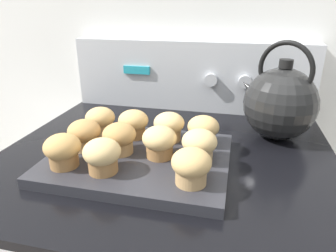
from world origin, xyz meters
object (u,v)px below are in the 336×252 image
(muffin_r0_c3, at_px, (191,166))
(muffin_r2_c3, at_px, (203,130))
(muffin_pan, at_px, (140,158))
(muffin_r1_c0, at_px, (84,134))
(muffin_r1_c3, at_px, (199,145))
(muffin_r2_c0, at_px, (100,120))
(tea_kettle, at_px, (280,102))
(muffin_r1_c1, at_px, (119,138))
(muffin_r2_c1, at_px, (133,123))
(muffin_r0_c1, at_px, (102,155))
(muffin_r2_c2, at_px, (168,126))
(muffin_r0_c0, at_px, (63,150))
(muffin_r1_c2, at_px, (158,141))

(muffin_r0_c3, bearing_deg, muffin_r2_c3, 89.91)
(muffin_pan, xyz_separation_m, muffin_r1_c0, (-0.12, -0.00, 0.05))
(muffin_pan, distance_m, muffin_r1_c0, 0.13)
(muffin_r1_c3, xyz_separation_m, muffin_r2_c0, (-0.25, 0.08, 0.00))
(muffin_r1_c0, distance_m, tea_kettle, 0.47)
(muffin_r1_c1, bearing_deg, muffin_r2_c1, 89.25)
(muffin_r0_c1, height_order, muffin_r1_c0, same)
(muffin_r2_c2, bearing_deg, muffin_pan, -116.24)
(muffin_r0_c3, height_order, muffin_r2_c1, same)
(muffin_r0_c0, xyz_separation_m, muffin_r1_c2, (0.17, 0.08, 0.00))
(muffin_r0_c3, xyz_separation_m, muffin_r2_c3, (0.00, 0.16, 0.00))
(muffin_r1_c3, relative_size, muffin_r2_c0, 1.00)
(muffin_r2_c0, relative_size, muffin_r2_c2, 1.00)
(muffin_r2_c2, bearing_deg, muffin_r1_c0, -152.06)
(muffin_r2_c0, relative_size, tea_kettle, 0.29)
(muffin_r1_c0, relative_size, muffin_r2_c1, 1.00)
(muffin_r0_c1, bearing_deg, tea_kettle, 40.85)
(muffin_r1_c1, xyz_separation_m, muffin_r1_c2, (0.08, 0.00, 0.00))
(muffin_r0_c1, height_order, muffin_r2_c0, same)
(muffin_pan, bearing_deg, muffin_r1_c3, 0.79)
(muffin_pan, bearing_deg, muffin_r1_c2, -0.72)
(muffin_r1_c1, height_order, muffin_r2_c3, same)
(muffin_r0_c0, height_order, muffin_r2_c0, same)
(muffin_r1_c2, relative_size, tea_kettle, 0.29)
(muffin_r0_c1, height_order, tea_kettle, tea_kettle)
(muffin_r1_c2, relative_size, muffin_r2_c2, 1.00)
(muffin_r0_c3, bearing_deg, muffin_pan, 145.70)
(muffin_r1_c3, relative_size, muffin_r2_c1, 1.00)
(muffin_r0_c3, xyz_separation_m, muffin_r2_c1, (-0.16, 0.17, 0.00))
(muffin_r1_c2, bearing_deg, muffin_pan, 179.28)
(muffin_r1_c0, relative_size, muffin_r2_c3, 1.00)
(muffin_r0_c0, relative_size, muffin_r2_c3, 1.00)
(muffin_r0_c0, distance_m, muffin_r1_c2, 0.19)
(muffin_r2_c2, distance_m, muffin_r2_c3, 0.08)
(muffin_r2_c0, bearing_deg, muffin_r0_c0, -90.74)
(muffin_r0_c1, distance_m, muffin_r1_c2, 0.12)
(muffin_r1_c2, bearing_deg, muffin_r2_c1, 135.31)
(muffin_r2_c1, bearing_deg, tea_kettle, 20.85)
(muffin_r0_c3, height_order, muffin_r2_c0, same)
(muffin_r2_c1, height_order, muffin_r2_c2, same)
(muffin_r2_c0, relative_size, muffin_r2_c3, 1.00)
(muffin_r0_c0, xyz_separation_m, muffin_r2_c3, (0.25, 0.16, 0.00))
(muffin_r0_c1, distance_m, muffin_r2_c0, 0.18)
(muffin_r1_c2, xyz_separation_m, muffin_r2_c3, (0.08, 0.08, 0.00))
(muffin_r0_c1, bearing_deg, muffin_r1_c0, 134.31)
(tea_kettle, bearing_deg, muffin_r2_c3, -142.89)
(muffin_r0_c3, distance_m, muffin_r1_c1, 0.18)
(muffin_r1_c2, height_order, muffin_r2_c0, same)
(tea_kettle, bearing_deg, muffin_r2_c1, -159.15)
(muffin_r0_c1, bearing_deg, muffin_r1_c2, 43.71)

